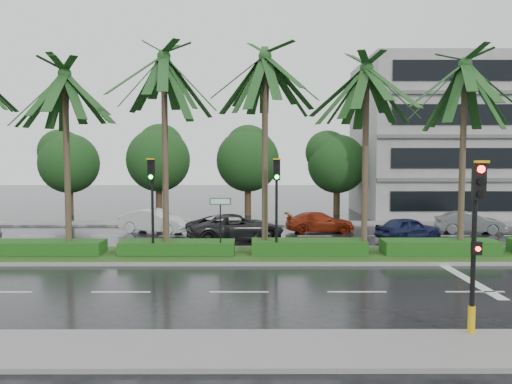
{
  "coord_description": "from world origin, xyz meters",
  "views": [
    {
      "loc": [
        0.52,
        -21.59,
        4.56
      ],
      "look_at": [
        0.59,
        1.5,
        2.94
      ],
      "focal_mm": 35.0,
      "sensor_mm": 36.0,
      "label": 1
    }
  ],
  "objects_px": {
    "car_white": "(155,221)",
    "car_grey": "(470,222)",
    "car_darkgrey": "(236,227)",
    "car_blue": "(408,229)",
    "street_sign": "(220,212)",
    "car_red": "(320,222)",
    "signal_near": "(475,240)",
    "signal_median_left": "(152,193)"
  },
  "relations": [
    {
      "from": "car_white",
      "to": "car_grey",
      "type": "relative_size",
      "value": 1.12
    },
    {
      "from": "car_darkgrey",
      "to": "car_blue",
      "type": "distance_m",
      "value": 9.5
    },
    {
      "from": "street_sign",
      "to": "car_white",
      "type": "relative_size",
      "value": 0.6
    },
    {
      "from": "car_red",
      "to": "car_grey",
      "type": "xyz_separation_m",
      "value": [
        9.0,
        -0.34,
        0.03
      ]
    },
    {
      "from": "car_white",
      "to": "signal_near",
      "type": "bearing_deg",
      "value": -127.18
    },
    {
      "from": "car_white",
      "to": "car_blue",
      "type": "xyz_separation_m",
      "value": [
        14.5,
        -2.72,
        -0.08
      ]
    },
    {
      "from": "car_red",
      "to": "car_grey",
      "type": "distance_m",
      "value": 9.01
    },
    {
      "from": "car_white",
      "to": "signal_median_left",
      "type": "bearing_deg",
      "value": -149.58
    },
    {
      "from": "signal_near",
      "to": "street_sign",
      "type": "height_order",
      "value": "signal_near"
    },
    {
      "from": "car_red",
      "to": "car_white",
      "type": "bearing_deg",
      "value": 86.53
    },
    {
      "from": "signal_median_left",
      "to": "car_red",
      "type": "height_order",
      "value": "signal_median_left"
    },
    {
      "from": "car_blue",
      "to": "signal_median_left",
      "type": "bearing_deg",
      "value": 89.85
    },
    {
      "from": "car_darkgrey",
      "to": "car_red",
      "type": "bearing_deg",
      "value": -77.83
    },
    {
      "from": "signal_median_left",
      "to": "car_darkgrey",
      "type": "height_order",
      "value": "signal_median_left"
    },
    {
      "from": "signal_near",
      "to": "car_blue",
      "type": "height_order",
      "value": "signal_near"
    },
    {
      "from": "car_blue",
      "to": "signal_near",
      "type": "bearing_deg",
      "value": 146.29
    },
    {
      "from": "signal_near",
      "to": "signal_median_left",
      "type": "relative_size",
      "value": 1.0
    },
    {
      "from": "signal_near",
      "to": "car_white",
      "type": "height_order",
      "value": "signal_near"
    },
    {
      "from": "signal_median_left",
      "to": "car_grey",
      "type": "distance_m",
      "value": 19.33
    },
    {
      "from": "car_blue",
      "to": "car_darkgrey",
      "type": "bearing_deg",
      "value": 69.26
    },
    {
      "from": "signal_median_left",
      "to": "car_red",
      "type": "relative_size",
      "value": 1.04
    },
    {
      "from": "car_grey",
      "to": "car_darkgrey",
      "type": "bearing_deg",
      "value": 110.04
    },
    {
      "from": "car_white",
      "to": "car_blue",
      "type": "distance_m",
      "value": 14.75
    },
    {
      "from": "car_red",
      "to": "car_blue",
      "type": "relative_size",
      "value": 1.13
    },
    {
      "from": "car_white",
      "to": "car_red",
      "type": "relative_size",
      "value": 1.03
    },
    {
      "from": "signal_near",
      "to": "car_red",
      "type": "bearing_deg",
      "value": 94.79
    },
    {
      "from": "car_white",
      "to": "car_darkgrey",
      "type": "distance_m",
      "value": 5.83
    },
    {
      "from": "car_white",
      "to": "car_blue",
      "type": "relative_size",
      "value": 1.17
    },
    {
      "from": "street_sign",
      "to": "car_blue",
      "type": "relative_size",
      "value": 0.7
    },
    {
      "from": "signal_near",
      "to": "car_grey",
      "type": "bearing_deg",
      "value": 66.86
    },
    {
      "from": "car_white",
      "to": "car_red",
      "type": "xyz_separation_m",
      "value": [
        10.0,
        0.16,
        -0.11
      ]
    },
    {
      "from": "car_grey",
      "to": "signal_near",
      "type": "bearing_deg",
      "value": 165.52
    },
    {
      "from": "signal_near",
      "to": "car_darkgrey",
      "type": "bearing_deg",
      "value": 113.81
    },
    {
      "from": "signal_near",
      "to": "car_blue",
      "type": "bearing_deg",
      "value": 78.7
    },
    {
      "from": "street_sign",
      "to": "car_grey",
      "type": "xyz_separation_m",
      "value": [
        14.5,
        7.68,
        -1.49
      ]
    },
    {
      "from": "signal_near",
      "to": "car_grey",
      "type": "height_order",
      "value": "signal_near"
    },
    {
      "from": "signal_near",
      "to": "car_blue",
      "type": "xyz_separation_m",
      "value": [
        3.0,
        15.01,
        -1.87
      ]
    },
    {
      "from": "car_white",
      "to": "car_blue",
      "type": "height_order",
      "value": "car_white"
    },
    {
      "from": "car_white",
      "to": "car_grey",
      "type": "xyz_separation_m",
      "value": [
        19.0,
        -0.18,
        -0.07
      ]
    },
    {
      "from": "car_blue",
      "to": "street_sign",
      "type": "bearing_deg",
      "value": 94.79
    },
    {
      "from": "street_sign",
      "to": "car_grey",
      "type": "bearing_deg",
      "value": 27.91
    },
    {
      "from": "signal_near",
      "to": "street_sign",
      "type": "relative_size",
      "value": 1.68
    }
  ]
}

